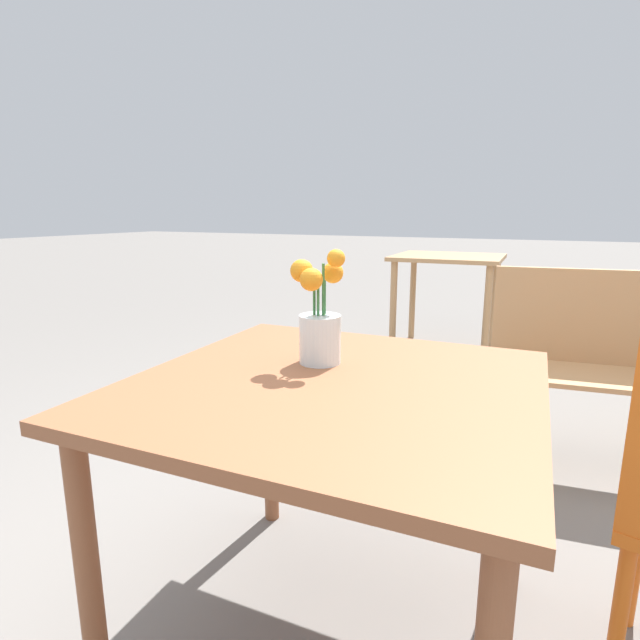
% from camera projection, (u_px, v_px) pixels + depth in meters
% --- Properties ---
extents(ground_plane, '(40.00, 40.00, 0.00)m').
position_uv_depth(ground_plane, '(333.00, 634.00, 1.30)').
color(ground_plane, slate).
extents(table_front, '(0.95, 0.94, 0.70)m').
position_uv_depth(table_front, '(335.00, 416.00, 1.17)').
color(table_front, brown).
rests_on(table_front, ground_plane).
extents(flower_vase, '(0.14, 0.14, 0.29)m').
position_uv_depth(flower_vase, '(319.00, 326.00, 1.27)').
color(flower_vase, silver).
rests_on(flower_vase, table_front).
extents(table_back, '(0.82, 0.76, 0.76)m').
position_uv_depth(table_back, '(448.00, 272.00, 3.82)').
color(table_back, tan).
rests_on(table_back, ground_plane).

